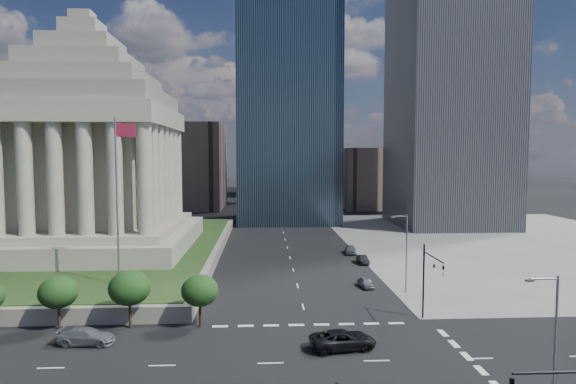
{
  "coord_description": "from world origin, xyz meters",
  "views": [
    {
      "loc": [
        -4.57,
        -34.11,
        17.28
      ],
      "look_at": [
        -2.11,
        13.16,
        13.78
      ],
      "focal_mm": 30.0,
      "sensor_mm": 36.0,
      "label": 1
    }
  ],
  "objects": [
    {
      "name": "street_lamp_south",
      "position": [
        13.33,
        -6.0,
        5.66
      ],
      "size": [
        2.13,
        0.22,
        10.0
      ],
      "color": "slate",
      "rests_on": "ground"
    },
    {
      "name": "flagpole",
      "position": [
        -21.83,
        24.0,
        13.11
      ],
      "size": [
        2.52,
        0.24,
        20.0
      ],
      "color": "slate",
      "rests_on": "plaza_lawn"
    },
    {
      "name": "sidewalk_ne",
      "position": [
        46.0,
        60.0,
        0.01
      ],
      "size": [
        68.0,
        90.0,
        0.03
      ],
      "primitive_type": "cube",
      "color": "slate",
      "rests_on": "ground"
    },
    {
      "name": "parked_sedan_far",
      "position": [
        10.96,
        49.77,
        0.75
      ],
      "size": [
        2.37,
        4.6,
        1.5
      ],
      "primitive_type": "imported",
      "rotation": [
        0.0,
        0.0,
        -0.14
      ],
      "color": "#585B5F",
      "rests_on": "ground"
    },
    {
      "name": "highrise_ne",
      "position": [
        42.0,
        85.0,
        50.0
      ],
      "size": [
        26.0,
        28.0,
        100.0
      ],
      "primitive_type": "cube",
      "color": "black",
      "rests_on": "ground"
    },
    {
      "name": "parked_sedan_near",
      "position": [
        9.0,
        27.86,
        0.63
      ],
      "size": [
        3.83,
        1.9,
        1.25
      ],
      "primitive_type": "imported",
      "rotation": [
        0.0,
        0.0,
        0.12
      ],
      "color": "gray",
      "rests_on": "ground"
    },
    {
      "name": "plaza_lawn",
      "position": [
        -45.0,
        50.0,
        1.85
      ],
      "size": [
        64.0,
        68.0,
        0.1
      ],
      "primitive_type": "cube",
      "color": "#203B18",
      "rests_on": "plaza_terrace"
    },
    {
      "name": "building_filler_ne",
      "position": [
        32.0,
        130.0,
        10.0
      ],
      "size": [
        20.0,
        30.0,
        20.0
      ],
      "primitive_type": "cube",
      "color": "brown",
      "rests_on": "ground"
    },
    {
      "name": "war_memorial",
      "position": [
        -34.0,
        48.0,
        21.4
      ],
      "size": [
        34.0,
        34.0,
        39.0
      ],
      "primitive_type": null,
      "color": "gray",
      "rests_on": "plaza_lawn"
    },
    {
      "name": "suv_grey",
      "position": [
        -20.91,
        9.98,
        0.75
      ],
      "size": [
        2.39,
        5.27,
        1.5
      ],
      "primitive_type": "imported",
      "rotation": [
        0.0,
        0.0,
        1.51
      ],
      "color": "slate",
      "rests_on": "ground"
    },
    {
      "name": "pickup_truck",
      "position": [
        2.57,
        7.7,
        0.83
      ],
      "size": [
        6.33,
        3.63,
        1.66
      ],
      "primitive_type": "imported",
      "rotation": [
        0.0,
        0.0,
        1.72
      ],
      "color": "black",
      "rests_on": "ground"
    },
    {
      "name": "parked_sedan_mid",
      "position": [
        11.5,
        41.9,
        0.65
      ],
      "size": [
        4.0,
        1.54,
        1.3
      ],
      "primitive_type": "imported",
      "rotation": [
        0.0,
        0.0,
        0.04
      ],
      "color": "black",
      "rests_on": "ground"
    },
    {
      "name": "plaza_terrace",
      "position": [
        -45.0,
        50.0,
        0.9
      ],
      "size": [
        66.0,
        70.0,
        1.8
      ],
      "primitive_type": "cube",
      "color": "slate",
      "rests_on": "ground"
    },
    {
      "name": "midrise_glass",
      "position": [
        2.0,
        95.0,
        30.0
      ],
      "size": [
        26.0,
        26.0,
        60.0
      ],
      "primitive_type": "cube",
      "color": "black",
      "rests_on": "ground"
    },
    {
      "name": "ground",
      "position": [
        0.0,
        100.0,
        0.0
      ],
      "size": [
        500.0,
        500.0,
        0.0
      ],
      "primitive_type": "plane",
      "color": "black",
      "rests_on": "ground"
    },
    {
      "name": "street_lamp_north",
      "position": [
        13.33,
        25.0,
        5.66
      ],
      "size": [
        2.13,
        0.22,
        10.0
      ],
      "color": "slate",
      "rests_on": "ground"
    },
    {
      "name": "traffic_signal_ne",
      "position": [
        12.5,
        13.7,
        5.25
      ],
      "size": [
        0.3,
        5.74,
        8.0
      ],
      "color": "black",
      "rests_on": "ground"
    },
    {
      "name": "building_filler_nw",
      "position": [
        -30.0,
        130.0,
        14.0
      ],
      "size": [
        24.0,
        30.0,
        28.0
      ],
      "primitive_type": "cube",
      "color": "brown",
      "rests_on": "ground"
    }
  ]
}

